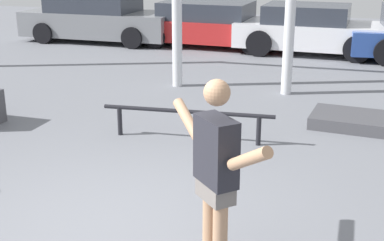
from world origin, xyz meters
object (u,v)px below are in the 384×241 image
Objects in this scene: grind_rail at (187,116)px; parked_car_red at (211,24)px; parked_car_white at (310,29)px; parked_car_grey at (98,18)px; skateboarder at (216,167)px.

parked_car_red reaches higher than grind_rail.
parked_car_red is at bearing 176.06° from parked_car_white.
grind_rail is 0.64× the size of parked_car_white.
parked_car_white is (6.20, -0.19, -0.07)m from parked_car_grey.
parked_car_red is at bearing 101.59° from grind_rail.
parked_car_grey reaches higher than grind_rail.
parked_car_white is (1.22, 7.33, 0.26)m from grind_rail.
parked_car_red is (-2.73, 10.72, -0.34)m from skateboarder.
parked_car_white is at bearing 80.57° from grind_rail.
skateboarder is 0.67× the size of grind_rail.
grind_rail is at bearing -74.72° from parked_car_red.
parked_car_grey is at bearing -173.97° from parked_car_red.
skateboarder is at bearing -58.49° from parked_car_grey.
skateboarder is at bearing -87.44° from parked_car_white.
parked_car_grey is at bearing 166.62° from skateboarder.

